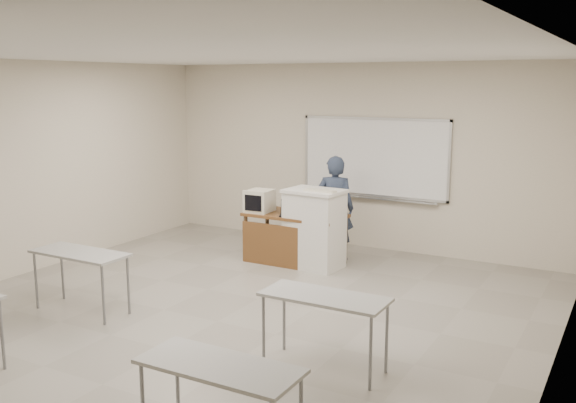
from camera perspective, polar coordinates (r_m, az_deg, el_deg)
The scene contains 10 objects.
floor at distance 7.50m, azimuth -6.31°, elevation -10.59°, with size 7.00×8.00×0.01m, color gray.
whiteboard at distance 10.43m, azimuth 7.66°, elevation 3.80°, with size 2.48×0.10×1.31m.
student_desks at distance 6.29m, azimuth -13.67°, elevation -8.51°, with size 4.40×2.20×0.73m.
instructor_desk at distance 9.56m, azimuth 0.33°, elevation -2.37°, with size 1.49×0.75×0.75m.
podium at distance 9.39m, azimuth 2.36°, elevation -2.42°, with size 0.82×0.60×1.16m.
crt_monitor at distance 9.74m, azimuth -2.54°, elevation 0.06°, with size 0.37×0.42×0.35m.
laptop at distance 9.49m, azimuth 0.34°, elevation -0.91°, with size 0.31×0.28×0.23m.
mouse at distance 9.54m, azimuth 1.80°, elevation -1.07°, with size 0.09×0.06×0.03m, color gray.
keyboard at distance 9.10m, azimuth 2.88°, elevation 0.96°, with size 0.46×0.15×0.03m, color beige.
presenter at distance 9.78m, azimuth 4.18°, elevation -0.59°, with size 0.59×0.39×1.61m, color black.
Camera 1 is at (4.10, -5.67, 2.69)m, focal length 40.00 mm.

